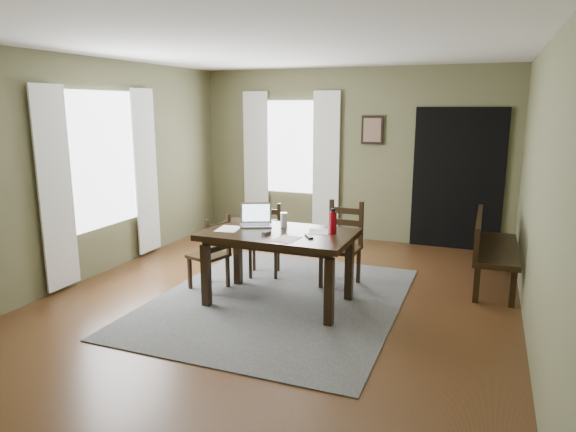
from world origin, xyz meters
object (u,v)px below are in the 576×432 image
at_px(chair_back_right, 342,245).
at_px(laptop, 256,219).
at_px(chair_end, 211,254).
at_px(bench, 490,244).
at_px(dining_table, 279,241).
at_px(water_bottle, 333,222).
at_px(chair_back_left, 265,241).

distance_m(chair_back_right, laptop, 1.11).
bearing_deg(chair_end, bench, 130.11).
distance_m(chair_end, bench, 3.29).
bearing_deg(dining_table, water_bottle, 12.73).
height_order(chair_end, chair_back_right, chair_back_right).
distance_m(chair_back_right, water_bottle, 0.83).
xyz_separation_m(chair_back_left, laptop, (0.18, -0.64, 0.43)).
bearing_deg(water_bottle, chair_end, -179.18).
distance_m(dining_table, laptop, 0.44).
bearing_deg(laptop, water_bottle, -28.74).
height_order(chair_back_left, laptop, laptop).
height_order(chair_end, chair_back_left, chair_back_left).
xyz_separation_m(chair_end, bench, (3.00, 1.35, 0.07)).
bearing_deg(dining_table, bench, 34.88).
xyz_separation_m(laptop, water_bottle, (0.92, -0.08, 0.06)).
distance_m(dining_table, water_bottle, 0.62).
height_order(chair_back_left, water_bottle, water_bottle).
bearing_deg(chair_back_right, dining_table, -117.31).
relative_size(chair_back_right, water_bottle, 3.67).
xyz_separation_m(chair_back_right, bench, (1.64, 0.62, 0.02)).
bearing_deg(dining_table, chair_end, 173.84).
height_order(bench, laptop, laptop).
relative_size(chair_end, water_bottle, 3.24).
bearing_deg(water_bottle, chair_back_left, 146.72).
bearing_deg(laptop, chair_back_right, 13.00).
xyz_separation_m(chair_back_left, water_bottle, (1.10, -0.72, 0.49)).
distance_m(dining_table, chair_back_right, 0.98).
bearing_deg(bench, chair_back_left, 102.86).
relative_size(chair_end, chair_back_right, 0.88).
bearing_deg(chair_back_right, laptop, -140.64).
distance_m(chair_back_left, laptop, 0.79).
relative_size(chair_back_right, laptop, 2.29).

